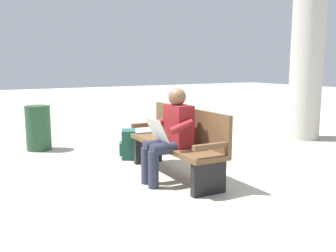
% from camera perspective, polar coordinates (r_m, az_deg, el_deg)
% --- Properties ---
extents(ground_plane, '(40.00, 40.00, 0.00)m').
position_cam_1_polar(ground_plane, '(4.97, 0.93, -7.70)').
color(ground_plane, '#B7AD99').
extents(bench_near, '(1.82, 0.55, 0.90)m').
position_cam_1_polar(bench_near, '(4.89, 1.67, -2.42)').
color(bench_near, brown).
rests_on(bench_near, ground).
extents(person_seated, '(0.58, 0.58, 1.18)m').
position_cam_1_polar(person_seated, '(4.57, 0.39, -1.07)').
color(person_seated, maroon).
rests_on(person_seated, ground).
extents(backpack, '(0.38, 0.35, 0.45)m').
position_cam_1_polar(backpack, '(5.89, -6.09, -2.81)').
color(backpack, '#1E4C42').
rests_on(backpack, ground).
extents(support_pillar, '(0.62, 0.62, 3.16)m').
position_cam_1_polar(support_pillar, '(7.83, 20.51, 9.66)').
color(support_pillar, '#B2AFA8').
rests_on(support_pillar, ground).
extents(trash_bin, '(0.42, 0.42, 0.77)m').
position_cam_1_polar(trash_bin, '(6.78, -19.26, -0.28)').
color(trash_bin, '#23472D').
rests_on(trash_bin, ground).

